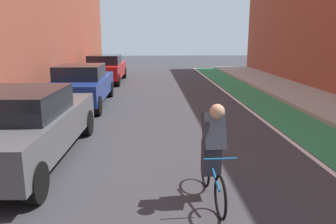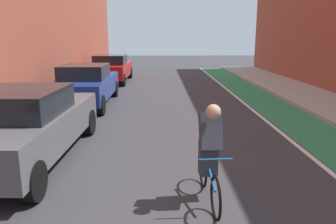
{
  "view_description": "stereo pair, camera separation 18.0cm",
  "coord_description": "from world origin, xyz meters",
  "px_view_note": "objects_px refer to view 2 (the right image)",
  "views": [
    {
      "loc": [
        -0.73,
        4.97,
        2.54
      ],
      "look_at": [
        -0.4,
        11.78,
        0.98
      ],
      "focal_mm": 35.33,
      "sensor_mm": 36.0,
      "label": 1
    },
    {
      "loc": [
        -0.55,
        4.96,
        2.54
      ],
      "look_at": [
        -0.4,
        11.78,
        0.98
      ],
      "focal_mm": 35.33,
      "sensor_mm": 36.0,
      "label": 2
    }
  ],
  "objects_px": {
    "parked_sedan_gray": "(25,124)",
    "parked_sedan_blue": "(86,84)",
    "cyclist_mid": "(209,152)",
    "parked_sedan_red": "(111,68)"
  },
  "relations": [
    {
      "from": "cyclist_mid",
      "to": "parked_sedan_gray",
      "type": "bearing_deg",
      "value": 152.5
    },
    {
      "from": "parked_sedan_gray",
      "to": "parked_sedan_blue",
      "type": "xyz_separation_m",
      "value": [
        0.0,
        5.73,
        -0.0
      ]
    },
    {
      "from": "parked_sedan_red",
      "to": "parked_sedan_blue",
      "type": "bearing_deg",
      "value": -89.99
    },
    {
      "from": "parked_sedan_gray",
      "to": "cyclist_mid",
      "type": "distance_m",
      "value": 3.99
    },
    {
      "from": "parked_sedan_blue",
      "to": "parked_sedan_red",
      "type": "bearing_deg",
      "value": 90.01
    },
    {
      "from": "parked_sedan_blue",
      "to": "parked_sedan_red",
      "type": "distance_m",
      "value": 6.46
    },
    {
      "from": "parked_sedan_blue",
      "to": "cyclist_mid",
      "type": "relative_size",
      "value": 2.72
    },
    {
      "from": "parked_sedan_red",
      "to": "cyclist_mid",
      "type": "relative_size",
      "value": 2.73
    },
    {
      "from": "parked_sedan_gray",
      "to": "cyclist_mid",
      "type": "xyz_separation_m",
      "value": [
        3.54,
        -1.84,
        0.02
      ]
    },
    {
      "from": "parked_sedan_gray",
      "to": "cyclist_mid",
      "type": "relative_size",
      "value": 2.83
    }
  ]
}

